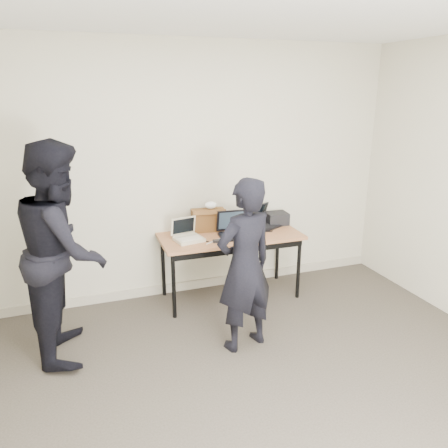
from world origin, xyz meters
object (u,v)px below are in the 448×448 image
laptop_center (235,230)px  person_observer (63,250)px  desk (231,240)px  laptop_right (264,221)px  laptop_beige (188,236)px  leather_satchel (208,219)px  equipment_box (277,218)px  person_typist (245,266)px

laptop_center → person_observer: size_ratio=0.20×
desk → laptop_right: (0.46, 0.19, 0.11)m
laptop_beige → person_observer: bearing=-169.7°
laptop_center → leather_satchel: laptop_center is taller
laptop_right → leather_satchel: bearing=149.2°
desk → person_observer: size_ratio=0.82×
equipment_box → person_typist: 1.41m
laptop_beige → laptop_center: 0.51m
laptop_right → person_typist: person_typist is taller
laptop_center → laptop_beige: bearing=-178.3°
person_observer → leather_satchel: bearing=-60.3°
laptop_right → person_typist: bearing=-148.5°
laptop_center → person_observer: bearing=-160.6°
leather_satchel → equipment_box: size_ratio=1.58×
person_typist → laptop_beige: bearing=-90.1°
leather_satchel → equipment_box: leather_satchel is taller
laptop_right → equipment_box: laptop_right is taller
laptop_beige → person_observer: person_observer is taller
equipment_box → person_typist: (-0.85, -1.13, -0.02)m
laptop_beige → laptop_center: (0.50, -0.03, 0.01)m
person_typist → person_observer: (-1.44, 0.48, 0.15)m
person_typist → person_observer: person_observer is taller
leather_satchel → laptop_beige: bearing=-136.9°
desk → equipment_box: 0.67m
laptop_beige → leather_satchel: size_ratio=0.85×
laptop_right → laptop_beige: bearing=164.0°
laptop_right → leather_satchel: size_ratio=1.14×
laptop_beige → person_typist: person_typist is taller
laptop_center → leather_satchel: 0.34m
person_typist → leather_satchel: bearing=-107.2°
leather_satchel → equipment_box: (0.81, -0.04, -0.06)m
laptop_center → person_typist: 0.94m
person_observer → laptop_center: bearing=-70.8°
desk → person_observer: person_observer is taller
laptop_beige → laptop_right: laptop_right is taller
laptop_center → person_observer: person_observer is taller
laptop_center → person_typist: bearing=-100.5°
equipment_box → person_observer: bearing=-164.1°
laptop_center → laptop_right: size_ratio=0.85×
desk → person_typist: 0.97m
person_observer → laptop_right: bearing=-68.2°
leather_satchel → person_typist: 1.17m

